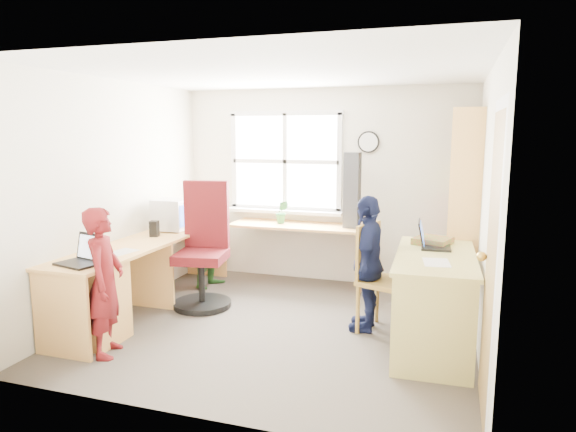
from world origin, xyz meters
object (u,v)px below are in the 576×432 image
object	(u,v)px
l_desk	(145,277)
potted_plant	(282,212)
wooden_chair	(379,274)
person_green	(214,241)
swivel_chair	(204,253)
crt_monitor	(172,215)
laptop_left	(84,257)
laptop_right	(430,241)
person_red	(105,282)
cd_tower	(352,190)
person_navy	(368,263)
right_desk	(435,280)
bookshelf	(463,215)

from	to	relation	value
l_desk	potted_plant	bearing A→B (deg)	63.56
wooden_chair	person_green	distance (m)	2.26
swivel_chair	person_green	distance (m)	0.68
l_desk	crt_monitor	xyz separation A→B (m)	(-0.21, 0.89, 0.48)
laptop_left	laptop_right	world-z (taller)	laptop_right
laptop_right	person_red	xyz separation A→B (m)	(-2.55, -1.29, -0.25)
cd_tower	person_navy	size ratio (longest dim) A/B	0.69
crt_monitor	potted_plant	distance (m)	1.34
right_desk	crt_monitor	distance (m)	3.02
bookshelf	person_navy	distance (m)	1.34
right_desk	bookshelf	bearing A→B (deg)	77.61
person_green	swivel_chair	bearing A→B (deg)	-153.43
right_desk	person_red	size ratio (longest dim) A/B	1.15
cd_tower	person_red	size ratio (longest dim) A/B	0.70
person_navy	swivel_chair	bearing A→B (deg)	-97.59
bookshelf	laptop_right	world-z (taller)	bookshelf
potted_plant	person_green	xyz separation A→B (m)	(-0.73, -0.40, -0.33)
swivel_chair	bookshelf	bearing A→B (deg)	6.74
right_desk	potted_plant	bearing A→B (deg)	140.82
potted_plant	person_green	world-z (taller)	person_green
laptop_left	person_green	bearing A→B (deg)	96.55
swivel_chair	crt_monitor	bearing A→B (deg)	145.04
laptop_left	potted_plant	world-z (taller)	potted_plant
laptop_left	cd_tower	size ratio (longest dim) A/B	0.48
swivel_chair	person_red	world-z (taller)	swivel_chair
laptop_right	wooden_chair	bearing A→B (deg)	94.44
cd_tower	crt_monitor	bearing A→B (deg)	-153.38
right_desk	swivel_chair	size ratio (longest dim) A/B	1.09
bookshelf	laptop_left	world-z (taller)	bookshelf
person_navy	person_green	bearing A→B (deg)	-114.64
crt_monitor	person_green	xyz separation A→B (m)	(0.33, 0.41, -0.37)
right_desk	laptop_right	size ratio (longest dim) A/B	3.97
crt_monitor	person_red	world-z (taller)	person_red
right_desk	potted_plant	xyz separation A→B (m)	(-1.88, 1.44, 0.29)
bookshelf	cd_tower	bearing A→B (deg)	169.02
laptop_right	l_desk	bearing A→B (deg)	98.63
crt_monitor	potted_plant	xyz separation A→B (m)	(1.06, 0.82, -0.04)
bookshelf	laptop_left	xyz separation A→B (m)	(-3.11, -2.14, -0.19)
swivel_chair	crt_monitor	world-z (taller)	swivel_chair
right_desk	person_red	xyz separation A→B (m)	(-2.62, -1.02, 0.03)
person_green	person_navy	world-z (taller)	person_navy
laptop_left	bookshelf	bearing A→B (deg)	48.78
right_desk	crt_monitor	world-z (taller)	crt_monitor
swivel_chair	person_navy	world-z (taller)	swivel_chair
swivel_chair	wooden_chair	xyz separation A→B (m)	(1.92, -0.17, -0.02)
cd_tower	person_green	distance (m)	1.77
laptop_left	potted_plant	distance (m)	2.58
l_desk	right_desk	size ratio (longest dim) A/B	2.03
right_desk	person_navy	size ratio (longest dim) A/B	1.13
bookshelf	laptop_left	distance (m)	3.78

